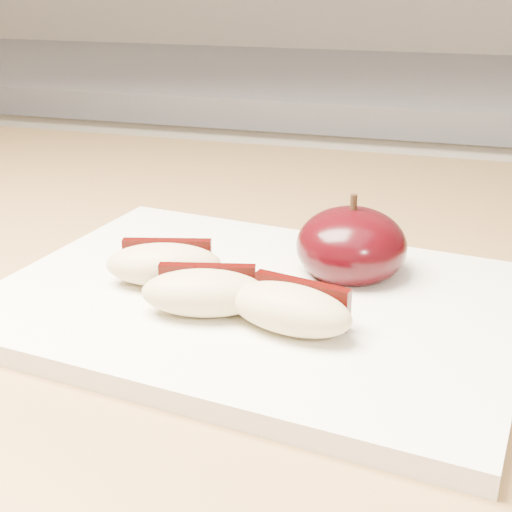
# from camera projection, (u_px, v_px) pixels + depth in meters

# --- Properties ---
(back_cabinet) EXTENTS (2.40, 0.62, 0.94)m
(back_cabinet) POSITION_uv_depth(u_px,v_px,m) (383.00, 329.00, 1.33)
(back_cabinet) COLOR silver
(back_cabinet) RESTS_ON ground
(cutting_board) EXTENTS (0.35, 0.27, 0.01)m
(cutting_board) POSITION_uv_depth(u_px,v_px,m) (256.00, 302.00, 0.45)
(cutting_board) COLOR white
(cutting_board) RESTS_ON island_counter
(apple_half) EXTENTS (0.09, 0.09, 0.06)m
(apple_half) POSITION_uv_depth(u_px,v_px,m) (351.00, 246.00, 0.47)
(apple_half) COLOR black
(apple_half) RESTS_ON cutting_board
(apple_wedge_a) EXTENTS (0.08, 0.05, 0.03)m
(apple_wedge_a) POSITION_uv_depth(u_px,v_px,m) (164.00, 264.00, 0.45)
(apple_wedge_a) COLOR tan
(apple_wedge_a) RESTS_ON cutting_board
(apple_wedge_b) EXTENTS (0.08, 0.05, 0.03)m
(apple_wedge_b) POSITION_uv_depth(u_px,v_px,m) (205.00, 292.00, 0.41)
(apple_wedge_b) COLOR tan
(apple_wedge_b) RESTS_ON cutting_board
(apple_wedge_c) EXTENTS (0.08, 0.05, 0.03)m
(apple_wedge_c) POSITION_uv_depth(u_px,v_px,m) (291.00, 308.00, 0.40)
(apple_wedge_c) COLOR tan
(apple_wedge_c) RESTS_ON cutting_board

